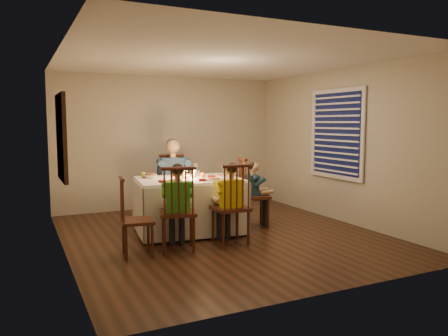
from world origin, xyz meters
name	(u,v)px	position (x,y,z in m)	size (l,w,h in m)	color
ground	(223,235)	(0.00, 0.00, 0.00)	(5.00, 5.00, 0.00)	black
wall_left	(62,154)	(-2.25, 0.00, 1.30)	(0.02, 5.00, 2.60)	beige
wall_right	(342,146)	(2.25, 0.00, 1.30)	(0.02, 5.00, 2.60)	beige
wall_back	(169,142)	(0.00, 2.50, 1.30)	(4.50, 0.02, 2.60)	beige
ceiling	(222,60)	(0.00, 0.00, 2.60)	(5.00, 5.00, 0.00)	white
dining_table	(189,194)	(-0.38, 0.40, 0.60)	(1.73, 1.34, 0.81)	white
chair_adult	(174,220)	(-0.34, 1.27, 0.00)	(0.47, 0.45, 1.14)	black
chair_near_left	(178,250)	(-0.87, -0.44, 0.00)	(0.47, 0.45, 1.14)	black
chair_near_right	(230,243)	(-0.10, -0.47, 0.00)	(0.47, 0.45, 1.14)	black
chair_end	(254,226)	(0.69, 0.26, 0.00)	(0.47, 0.45, 1.14)	black
chair_extra	(138,256)	(-1.42, -0.46, 0.00)	(0.42, 0.40, 1.02)	black
adult	(174,220)	(-0.34, 1.27, 0.00)	(0.55, 0.50, 1.41)	navy
child_green	(178,250)	(-0.87, -0.44, 0.00)	(0.41, 0.37, 1.16)	green
child_yellow	(230,243)	(-0.10, -0.47, 0.00)	(0.40, 0.36, 1.15)	yellow
child_teal	(254,226)	(0.69, 0.26, 0.00)	(0.35, 0.32, 1.06)	#1A3342
setting_adult	(186,176)	(-0.32, 0.69, 0.85)	(0.26, 0.26, 0.02)	white
setting_green	(175,181)	(-0.70, 0.14, 0.85)	(0.26, 0.26, 0.02)	white
setting_yellow	(214,180)	(-0.12, 0.05, 0.85)	(0.26, 0.26, 0.02)	white
setting_teal	(222,176)	(0.17, 0.37, 0.85)	(0.26, 0.26, 0.02)	white
candle_left	(183,176)	(-0.48, 0.41, 0.89)	(0.06, 0.06, 0.10)	silver
candle_right	(195,175)	(-0.29, 0.39, 0.89)	(0.06, 0.06, 0.10)	silver
squash	(144,175)	(-0.98, 0.81, 0.88)	(0.09, 0.09, 0.09)	yellow
orange_fruit	(203,175)	(-0.14, 0.43, 0.88)	(0.08, 0.08, 0.08)	orange
serving_bowl	(150,176)	(-0.90, 0.71, 0.86)	(0.21, 0.21, 0.05)	white
wall_mirror	(61,137)	(-2.22, 0.30, 1.50)	(0.06, 0.95, 1.15)	black
window_blinds	(336,134)	(2.21, 0.10, 1.50)	(0.07, 1.34, 1.54)	black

